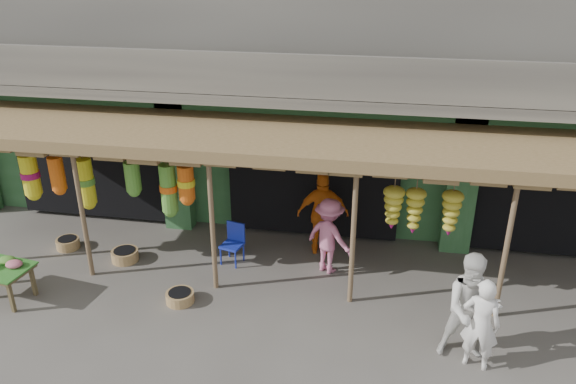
% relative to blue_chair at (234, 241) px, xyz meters
% --- Properties ---
extents(ground, '(80.00, 80.00, 0.00)m').
position_rel_blue_chair_xyz_m(ground, '(1.41, -0.79, -0.46)').
color(ground, '#514C47').
rests_on(ground, ground).
extents(building, '(16.40, 6.80, 7.00)m').
position_rel_blue_chair_xyz_m(building, '(1.41, 4.08, 2.91)').
color(building, gray).
rests_on(building, ground).
extents(awning, '(14.00, 2.70, 2.79)m').
position_rel_blue_chair_xyz_m(awning, '(1.27, 0.02, 2.12)').
color(awning, brown).
rests_on(awning, ground).
extents(blue_chair, '(0.48, 0.48, 0.82)m').
position_rel_blue_chair_xyz_m(blue_chair, '(0.00, 0.00, 0.00)').
color(blue_chair, '#1A2BAD').
rests_on(blue_chair, ground).
extents(basket_left, '(0.62, 0.62, 0.23)m').
position_rel_blue_chair_xyz_m(basket_left, '(-2.18, -0.38, -0.35)').
color(basket_left, olive).
rests_on(basket_left, ground).
extents(basket_mid, '(0.61, 0.61, 0.20)m').
position_rel_blue_chair_xyz_m(basket_mid, '(-0.59, -1.55, -0.36)').
color(basket_mid, '#9E7747').
rests_on(basket_mid, ground).
extents(basket_right, '(0.63, 0.63, 0.22)m').
position_rel_blue_chair_xyz_m(basket_right, '(-3.59, -0.12, -0.35)').
color(basket_right, '#9E8649').
rests_on(basket_right, ground).
extents(person_front, '(0.64, 0.50, 1.53)m').
position_rel_blue_chair_xyz_m(person_front, '(4.41, -2.32, 0.31)').
color(person_front, white).
rests_on(person_front, ground).
extents(person_right, '(0.92, 0.75, 1.79)m').
position_rel_blue_chair_xyz_m(person_right, '(4.29, -2.11, 0.43)').
color(person_right, silver).
rests_on(person_right, ground).
extents(person_vendor, '(1.09, 0.57, 1.78)m').
position_rel_blue_chair_xyz_m(person_vendor, '(1.71, 0.66, 0.43)').
color(person_vendor, orange).
rests_on(person_vendor, ground).
extents(person_shopper, '(1.14, 0.99, 1.53)m').
position_rel_blue_chair_xyz_m(person_shopper, '(1.91, -0.03, 0.31)').
color(person_shopper, '#CE6D92').
rests_on(person_shopper, ground).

